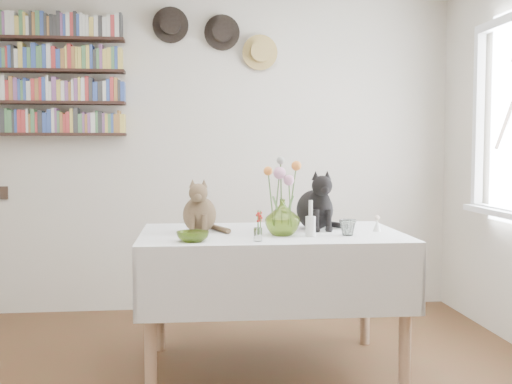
{
  "coord_description": "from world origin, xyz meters",
  "views": [
    {
      "loc": [
        -0.14,
        -2.89,
        1.3
      ],
      "look_at": [
        0.25,
        0.68,
        1.05
      ],
      "focal_mm": 45.0,
      "sensor_mm": 36.0,
      "label": 1
    }
  ],
  "objects": [
    {
      "name": "black_cat",
      "position": [
        0.63,
        0.91,
        0.99
      ],
      "size": [
        0.28,
        0.33,
        0.36
      ],
      "primitive_type": null,
      "rotation": [
        0.0,
        0.0,
        0.12
      ],
      "color": "black",
      "rests_on": "dining_table"
    },
    {
      "name": "green_bowl",
      "position": [
        -0.11,
        0.46,
        0.83
      ],
      "size": [
        0.23,
        0.23,
        0.05
      ],
      "primitive_type": "imported",
      "rotation": [
        0.0,
        0.0,
        -0.42
      ],
      "color": "#9BBA49",
      "rests_on": "dining_table"
    },
    {
      "name": "flower_vase",
      "position": [
        0.4,
        0.64,
        0.91
      ],
      "size": [
        0.25,
        0.25,
        0.2
      ],
      "primitive_type": "imported",
      "rotation": [
        0.0,
        0.0,
        -0.37
      ],
      "color": "#9BBA49",
      "rests_on": "dining_table"
    },
    {
      "name": "bookshelf_unit",
      "position": [
        -1.1,
        2.16,
        1.84
      ],
      "size": [
        1.0,
        0.16,
        0.91
      ],
      "color": "black",
      "rests_on": "room"
    },
    {
      "name": "flower_bouquet",
      "position": [
        0.4,
        0.66,
        1.15
      ],
      "size": [
        0.17,
        0.12,
        0.39
      ],
      "color": "#4C7233",
      "rests_on": "flower_vase"
    },
    {
      "name": "tabby_cat",
      "position": [
        -0.06,
        0.83,
        0.97
      ],
      "size": [
        0.23,
        0.29,
        0.32
      ],
      "primitive_type": null,
      "rotation": [
        0.0,
        0.0,
        -0.07
      ],
      "color": "brown",
      "rests_on": "dining_table"
    },
    {
      "name": "candlestick",
      "position": [
        0.54,
        0.58,
        0.88
      ],
      "size": [
        0.06,
        0.06,
        0.2
      ],
      "color": "white",
      "rests_on": "dining_table"
    },
    {
      "name": "drinking_glass",
      "position": [
        0.76,
        0.6,
        0.85
      ],
      "size": [
        0.11,
        0.11,
        0.09
      ],
      "primitive_type": "imported",
      "rotation": [
        0.0,
        0.0,
        0.12
      ],
      "color": "white",
      "rests_on": "dining_table"
    },
    {
      "name": "porcelain_figurine",
      "position": [
        0.97,
        0.75,
        0.85
      ],
      "size": [
        0.05,
        0.05,
        0.1
      ],
      "color": "white",
      "rests_on": "dining_table"
    },
    {
      "name": "dining_table",
      "position": [
        0.35,
        0.78,
        0.61
      ],
      "size": [
        1.52,
        0.99,
        0.81
      ],
      "color": "white",
      "rests_on": "room"
    },
    {
      "name": "berry_jar",
      "position": [
        0.23,
        0.43,
        0.89
      ],
      "size": [
        0.05,
        0.05,
        0.18
      ],
      "color": "white",
      "rests_on": "dining_table"
    },
    {
      "name": "room",
      "position": [
        0.0,
        0.0,
        1.25
      ],
      "size": [
        4.08,
        4.58,
        2.58
      ],
      "color": "#58311D",
      "rests_on": "ground"
    },
    {
      "name": "wall_hats",
      "position": [
        0.12,
        2.19,
        2.17
      ],
      "size": [
        0.98,
        0.09,
        0.48
      ],
      "color": "black",
      "rests_on": "room"
    }
  ]
}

